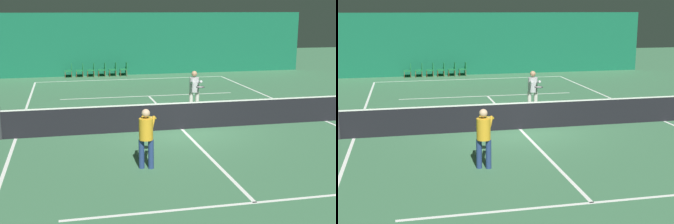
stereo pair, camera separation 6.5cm
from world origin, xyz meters
The scene contains 17 objects.
ground_plane centered at (0.00, 0.00, 0.00)m, with size 60.00×60.00×0.00m, color #3D704C.
backdrop_curtain centered at (0.00, 13.88, 1.91)m, with size 23.00×0.12×3.83m.
court_line_baseline_far centered at (0.00, 11.90, 0.00)m, with size 11.00×0.10×0.00m.
court_line_service_far centered at (0.00, 6.40, 0.00)m, with size 8.25×0.10×0.00m.
court_line_service_near centered at (0.00, -6.40, 0.00)m, with size 8.25×0.10×0.00m.
court_line_sideline_left centered at (-5.50, 0.00, 0.00)m, with size 0.10×23.80×0.00m.
court_line_sideline_right centered at (5.50, 0.00, 0.00)m, with size 0.10×23.80×0.00m.
court_line_centre centered at (0.00, 0.00, 0.00)m, with size 0.10×12.80×0.00m.
tennis_net centered at (0.00, 0.00, 0.51)m, with size 12.00×0.10×1.07m.
player_near centered at (-1.88, -3.66, 0.92)m, with size 0.72×1.36×1.58m.
player_far centered at (1.17, 2.59, 0.96)m, with size 0.43×1.36×1.65m.
courtside_chair_0 centered at (-3.56, 13.33, 0.49)m, with size 0.44×0.44×0.84m.
courtside_chair_1 centered at (-2.90, 13.33, 0.49)m, with size 0.44×0.44×0.84m.
courtside_chair_2 centered at (-2.24, 13.33, 0.49)m, with size 0.44×0.44×0.84m.
courtside_chair_3 centered at (-1.57, 13.33, 0.49)m, with size 0.44×0.44×0.84m.
courtside_chair_4 centered at (-0.91, 13.33, 0.49)m, with size 0.44×0.44×0.84m.
courtside_chair_5 centered at (-0.25, 13.33, 0.49)m, with size 0.44×0.44×0.84m.
Camera 1 is at (-3.88, -15.15, 4.09)m, focal length 50.00 mm.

